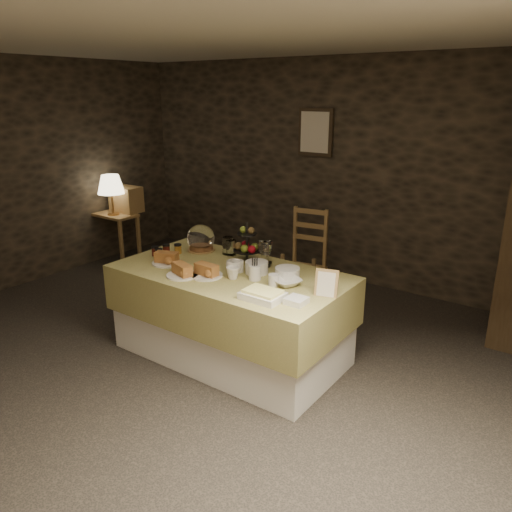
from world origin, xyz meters
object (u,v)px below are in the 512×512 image
Objects in this scene: buffet_table at (231,308)px; chair at (307,254)px; fruit_stand at (247,246)px; console_table at (115,223)px; table_lamp at (111,185)px; wine_rack at (126,199)px.

buffet_table is 2.69× the size of chair.
chair is 1.53m from fruit_stand.
table_lamp is (0.05, -0.05, 0.53)m from console_table.
fruit_stand is at bearing -90.44° from chair.
console_table is at bearing 158.83° from buffet_table.
chair is at bearing 98.39° from fruit_stand.
wine_rack is (0.05, 0.18, 0.30)m from console_table.
buffet_table is 3.76× the size of table_lamp.
console_table is 0.35m from wine_rack.
console_table is 2.94m from fruit_stand.
console_table is 1.27× the size of table_lamp.
wine_rack is 2.93m from fruit_stand.
console_table is 1.58× the size of wine_rack.
table_lamp is at bearing 164.80° from fruit_stand.
chair is (2.55, 0.46, -0.42)m from wine_rack.
table_lamp is at bearing -173.76° from chair.
wine_rack is 0.57× the size of chair.
buffet_table is 0.56m from fruit_stand.
chair is at bearing 15.07° from table_lamp.
buffet_table is at bearing -24.62° from wine_rack.
table_lamp is 1.52× the size of fruit_stand.
console_table is at bearing -105.52° from wine_rack.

